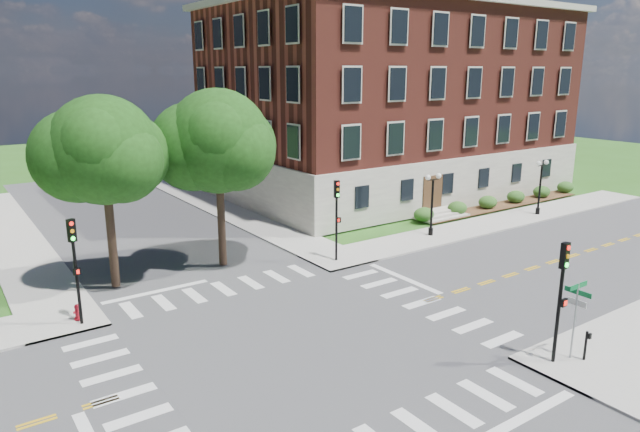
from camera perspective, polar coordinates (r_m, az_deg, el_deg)
ground at (r=24.50m, az=-2.24°, el=-12.43°), size 160.00×160.00×0.00m
road_ew at (r=24.50m, az=-2.24°, el=-12.41°), size 90.00×12.00×0.01m
road_ns at (r=24.50m, az=-2.24°, el=-12.41°), size 12.00×90.00×0.01m
sidewalk_ne at (r=44.72m, az=3.79°, el=0.11°), size 34.00×34.00×0.12m
crosswalk_east at (r=28.64m, az=10.14°, el=-8.55°), size 2.20×10.20×0.02m
stop_bar_east at (r=31.67m, az=8.39°, el=-6.20°), size 0.40×5.50×0.00m
main_building at (r=54.04m, az=6.81°, el=11.39°), size 30.60×22.40×16.50m
shrub_row at (r=49.76m, az=17.69°, el=0.84°), size 18.00×2.00×1.30m
tree_c at (r=30.16m, az=-20.84°, el=6.13°), size 5.43×5.43×9.83m
tree_d at (r=32.08m, az=-10.18°, el=7.34°), size 5.77×5.77×10.03m
traffic_signal_se at (r=23.26m, az=23.00°, el=-6.56°), size 0.34×0.37×4.80m
traffic_signal_ne at (r=33.06m, az=1.68°, el=0.61°), size 0.38×0.45×4.80m
traffic_signal_nw at (r=26.82m, az=-23.33°, el=-3.88°), size 0.38×0.46×4.80m
twin_lamp_west at (r=39.14m, az=11.15°, el=1.51°), size 1.36×0.36×4.23m
twin_lamp_east at (r=47.36m, az=21.17°, el=3.02°), size 1.36×0.36×4.23m
street_sign_pole at (r=24.12m, az=24.25°, el=-8.19°), size 1.10×1.10×3.10m
push_button_post at (r=24.76m, az=25.08°, el=-11.52°), size 0.14×0.21×1.20m
fire_hydrant at (r=28.20m, az=-23.08°, el=-8.88°), size 0.35×0.35×0.75m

